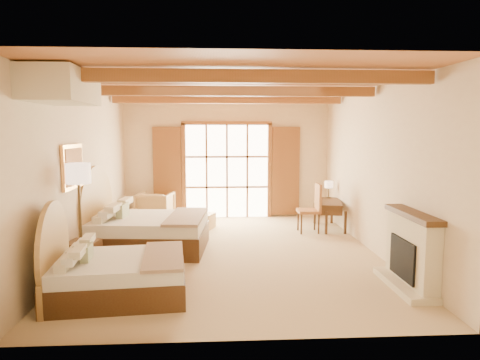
{
  "coord_description": "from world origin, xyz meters",
  "views": [
    {
      "loc": [
        -0.3,
        -8.06,
        2.35
      ],
      "look_at": [
        0.17,
        0.2,
        1.39
      ],
      "focal_mm": 32.0,
      "sensor_mm": 36.0,
      "label": 1
    }
  ],
  "objects": [
    {
      "name": "floor",
      "position": [
        0.0,
        0.0,
        0.0
      ],
      "size": [
        7.0,
        7.0,
        0.0
      ],
      "primitive_type": "plane",
      "color": "tan",
      "rests_on": "ground"
    },
    {
      "name": "wall_back",
      "position": [
        0.0,
        3.5,
        1.6
      ],
      "size": [
        5.5,
        0.0,
        5.5
      ],
      "primitive_type": "plane",
      "rotation": [
        1.57,
        0.0,
        0.0
      ],
      "color": "beige",
      "rests_on": "ground"
    },
    {
      "name": "wall_left",
      "position": [
        -2.75,
        0.0,
        1.6
      ],
      "size": [
        0.0,
        7.0,
        7.0
      ],
      "primitive_type": "plane",
      "rotation": [
        1.57,
        0.0,
        1.57
      ],
      "color": "beige",
      "rests_on": "ground"
    },
    {
      "name": "wall_right",
      "position": [
        2.75,
        0.0,
        1.6
      ],
      "size": [
        0.0,
        7.0,
        7.0
      ],
      "primitive_type": "plane",
      "rotation": [
        1.57,
        0.0,
        -1.57
      ],
      "color": "beige",
      "rests_on": "ground"
    },
    {
      "name": "ceiling",
      "position": [
        0.0,
        0.0,
        3.2
      ],
      "size": [
        7.0,
        7.0,
        0.0
      ],
      "primitive_type": "plane",
      "rotation": [
        3.14,
        0.0,
        0.0
      ],
      "color": "#B66D3C",
      "rests_on": "ground"
    },
    {
      "name": "ceiling_beams",
      "position": [
        0.0,
        0.0,
        3.08
      ],
      "size": [
        5.39,
        4.6,
        0.18
      ],
      "primitive_type": null,
      "color": "brown",
      "rests_on": "ceiling"
    },
    {
      "name": "french_doors",
      "position": [
        0.0,
        3.44,
        1.25
      ],
      "size": [
        3.95,
        0.08,
        2.6
      ],
      "color": "white",
      "rests_on": "ground"
    },
    {
      "name": "fireplace",
      "position": [
        2.6,
        -2.0,
        0.51
      ],
      "size": [
        0.46,
        1.4,
        1.16
      ],
      "color": "#C4B496",
      "rests_on": "ground"
    },
    {
      "name": "painting",
      "position": [
        -2.7,
        -0.75,
        1.75
      ],
      "size": [
        0.06,
        0.95,
        0.75
      ],
      "color": "#E9A754",
      "rests_on": "wall_left"
    },
    {
      "name": "canopy_valance",
      "position": [
        -2.4,
        -2.0,
        2.95
      ],
      "size": [
        0.7,
        1.4,
        0.45
      ],
      "primitive_type": "cube",
      "color": "beige",
      "rests_on": "ceiling"
    },
    {
      "name": "bed_near",
      "position": [
        -1.82,
        -2.1,
        0.37
      ],
      "size": [
        1.97,
        1.56,
        1.22
      ],
      "rotation": [
        0.0,
        0.0,
        0.09
      ],
      "color": "#443319",
      "rests_on": "floor"
    },
    {
      "name": "bed_far",
      "position": [
        -1.79,
        0.28,
        0.44
      ],
      "size": [
        2.35,
        1.85,
        1.46
      ],
      "rotation": [
        0.0,
        0.0,
        -0.09
      ],
      "color": "#443319",
      "rests_on": "floor"
    },
    {
      "name": "nightstand",
      "position": [
        -2.48,
        -1.14,
        0.28
      ],
      "size": [
        0.54,
        0.54,
        0.56
      ],
      "primitive_type": "cube",
      "rotation": [
        0.0,
        0.0,
        -0.16
      ],
      "color": "#443319",
      "rests_on": "floor"
    },
    {
      "name": "floor_lamp",
      "position": [
        -2.5,
        -1.14,
        1.56
      ],
      "size": [
        0.39,
        0.39,
        1.84
      ],
      "color": "#3C2F1B",
      "rests_on": "floor"
    },
    {
      "name": "armchair",
      "position": [
        -1.86,
        2.83,
        0.4
      ],
      "size": [
        0.97,
        0.99,
        0.79
      ],
      "primitive_type": "imported",
      "rotation": [
        0.0,
        0.0,
        -3.31
      ],
      "color": "#AC8650",
      "rests_on": "floor"
    },
    {
      "name": "ottoman",
      "position": [
        -0.62,
        2.13,
        0.18
      ],
      "size": [
        0.63,
        0.63,
        0.36
      ],
      "primitive_type": "cube",
      "rotation": [
        0.0,
        0.0,
        -0.36
      ],
      "color": "#B18F4A",
      "rests_on": "floor"
    },
    {
      "name": "desk",
      "position": [
        2.43,
        1.94,
        0.36
      ],
      "size": [
        0.77,
        1.32,
        0.67
      ],
      "rotation": [
        0.0,
        0.0,
        -0.2
      ],
      "color": "#443319",
      "rests_on": "floor"
    },
    {
      "name": "desk_chair",
      "position": [
        1.86,
        1.58,
        0.35
      ],
      "size": [
        0.5,
        0.5,
        1.13
      ],
      "rotation": [
        0.0,
        0.0,
        -0.01
      ],
      "color": "#AA6933",
      "rests_on": "floor"
    },
    {
      "name": "desk_lamp",
      "position": [
        2.53,
        2.44,
        0.99
      ],
      "size": [
        0.21,
        0.21,
        0.42
      ],
      "color": "#3C2F1B",
      "rests_on": "desk"
    }
  ]
}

